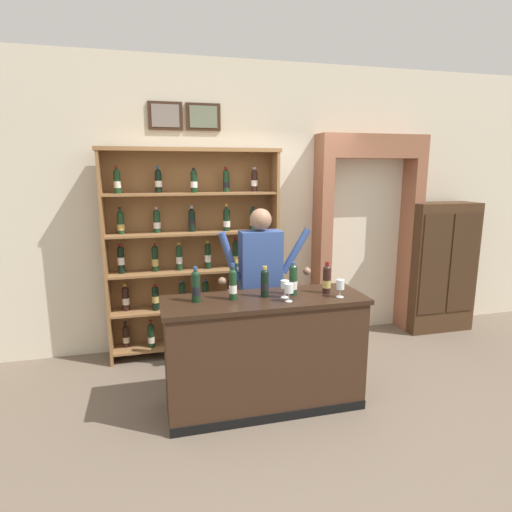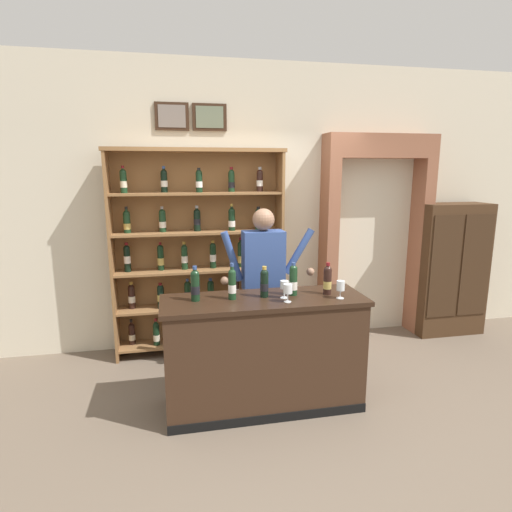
% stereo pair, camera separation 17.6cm
% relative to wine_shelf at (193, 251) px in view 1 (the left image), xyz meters
% --- Properties ---
extents(ground_plane, '(14.00, 14.00, 0.02)m').
position_rel_wine_shelf_xyz_m(ground_plane, '(0.60, -1.31, -1.18)').
color(ground_plane, '#6B5B4C').
extents(back_wall, '(12.00, 0.19, 3.24)m').
position_rel_wine_shelf_xyz_m(back_wall, '(0.60, 0.28, 0.45)').
color(back_wall, beige).
rests_on(back_wall, ground).
extents(wine_shelf, '(1.90, 0.34, 2.28)m').
position_rel_wine_shelf_xyz_m(wine_shelf, '(0.00, 0.00, 0.00)').
color(wine_shelf, olive).
rests_on(wine_shelf, ground).
extents(archway_doorway, '(1.35, 0.45, 2.46)m').
position_rel_wine_shelf_xyz_m(archway_doorway, '(2.15, 0.16, 0.22)').
color(archway_doorway, '#935B42').
rests_on(archway_doorway, ground).
extents(side_cabinet, '(0.87, 0.41, 1.65)m').
position_rel_wine_shelf_xyz_m(side_cabinet, '(3.13, -0.06, -0.35)').
color(side_cabinet, '#422B19').
rests_on(side_cabinet, ground).
extents(tasting_counter, '(1.73, 0.59, 0.99)m').
position_rel_wine_shelf_xyz_m(tasting_counter, '(0.45, -1.31, -0.68)').
color(tasting_counter, '#382316').
rests_on(tasting_counter, ground).
extents(shopkeeper, '(0.96, 0.22, 1.69)m').
position_rel_wine_shelf_xyz_m(shopkeeper, '(0.59, -0.68, -0.13)').
color(shopkeeper, '#2D3347').
rests_on(shopkeeper, ground).
extents(tasting_bottle_vin_santo, '(0.07, 0.07, 0.29)m').
position_rel_wine_shelf_xyz_m(tasting_bottle_vin_santo, '(-0.12, -1.27, -0.05)').
color(tasting_bottle_vin_santo, black).
rests_on(tasting_bottle_vin_santo, tasting_counter).
extents(tasting_bottle_super_tuscan, '(0.07, 0.07, 0.31)m').
position_rel_wine_shelf_xyz_m(tasting_bottle_super_tuscan, '(0.19, -1.29, -0.05)').
color(tasting_bottle_super_tuscan, '#19381E').
rests_on(tasting_bottle_super_tuscan, tasting_counter).
extents(tasting_bottle_bianco, '(0.07, 0.07, 0.27)m').
position_rel_wine_shelf_xyz_m(tasting_bottle_bianco, '(0.46, -1.28, -0.05)').
color(tasting_bottle_bianco, black).
rests_on(tasting_bottle_bianco, tasting_counter).
extents(tasting_bottle_chianti, '(0.07, 0.07, 0.29)m').
position_rel_wine_shelf_xyz_m(tasting_bottle_chianti, '(0.72, -1.28, -0.05)').
color(tasting_bottle_chianti, '#19381E').
rests_on(tasting_bottle_chianti, tasting_counter).
extents(tasting_bottle_grappa, '(0.07, 0.07, 0.28)m').
position_rel_wine_shelf_xyz_m(tasting_bottle_grappa, '(1.02, -1.31, -0.05)').
color(tasting_bottle_grappa, black).
rests_on(tasting_bottle_grappa, tasting_counter).
extents(wine_glass_center, '(0.07, 0.07, 0.15)m').
position_rel_wine_shelf_xyz_m(wine_glass_center, '(0.62, -1.35, -0.07)').
color(wine_glass_center, silver).
rests_on(wine_glass_center, tasting_counter).
extents(wine_glass_spare, '(0.07, 0.07, 0.15)m').
position_rel_wine_shelf_xyz_m(wine_glass_spare, '(1.08, -1.45, -0.08)').
color(wine_glass_spare, silver).
rests_on(wine_glass_spare, tasting_counter).
extents(wine_glass_right, '(0.08, 0.08, 0.15)m').
position_rel_wine_shelf_xyz_m(wine_glass_right, '(0.62, -1.46, -0.08)').
color(wine_glass_right, silver).
rests_on(wine_glass_right, tasting_counter).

